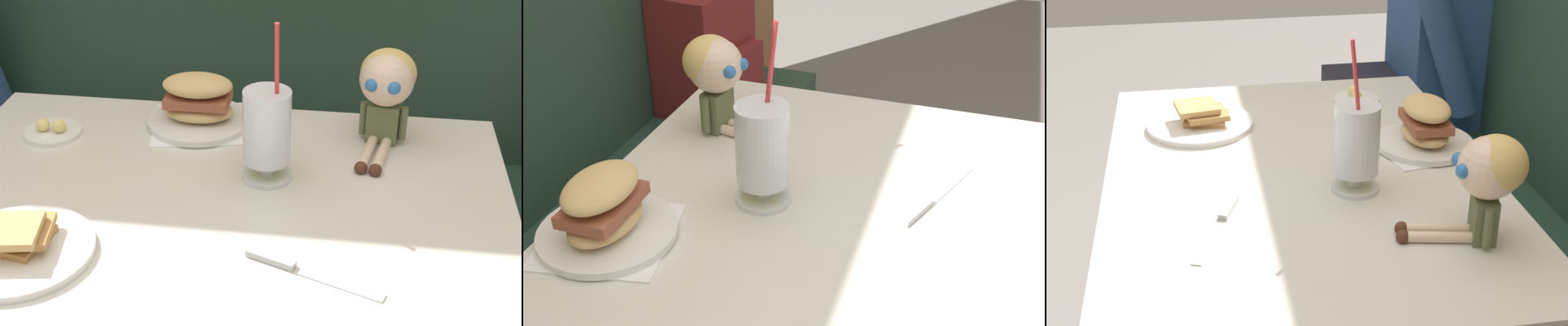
% 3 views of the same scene
% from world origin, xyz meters
% --- Properties ---
extents(milkshake_glass, '(0.10, 0.10, 0.32)m').
position_xyz_m(milkshake_glass, '(0.09, 0.28, 0.84)').
color(milkshake_glass, silver).
rests_on(milkshake_glass, diner_table).
extents(sandwich_plate, '(0.23, 0.23, 0.12)m').
position_xyz_m(sandwich_plate, '(-0.08, 0.48, 0.79)').
color(sandwich_plate, white).
rests_on(sandwich_plate, diner_table).
extents(butter_knife, '(0.23, 0.10, 0.01)m').
position_xyz_m(butter_knife, '(0.16, 0.01, 0.74)').
color(butter_knife, silver).
rests_on(butter_knife, diner_table).
extents(seated_doll, '(0.13, 0.23, 0.20)m').
position_xyz_m(seated_doll, '(0.31, 0.46, 0.87)').
color(seated_doll, '#5B6642').
rests_on(seated_doll, diner_table).
extents(backpack, '(0.32, 0.27, 0.41)m').
position_xyz_m(backpack, '(0.94, 0.78, 0.66)').
color(backpack, maroon).
rests_on(backpack, booth_bench).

